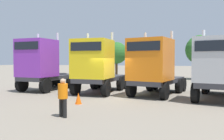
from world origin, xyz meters
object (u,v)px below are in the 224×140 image
Objects in this scene: semi_truck_yellow at (96,66)px; visitor_in_hivis at (63,95)px; traffic_cone_mid at (62,98)px; traffic_cone_near at (78,98)px; semi_truck_orange at (153,66)px; semi_truck_silver at (219,69)px; semi_truck_purple at (42,65)px.

visitor_in_hivis is (1.59, -6.75, -1.05)m from semi_truck_yellow.
traffic_cone_near is at bearing 15.60° from traffic_cone_mid.
semi_truck_orange is 0.91× the size of semi_truck_silver.
semi_truck_yellow is at bearing -142.79° from visitor_in_hivis.
semi_truck_orange is (3.98, 0.36, 0.00)m from semi_truck_yellow.
visitor_in_hivis is 2.65× the size of traffic_cone_mid.
traffic_cone_mid is (4.49, -4.18, -1.74)m from semi_truck_purple.
semi_truck_silver reaches higher than visitor_in_hivis.
semi_truck_silver is (3.92, -0.58, -0.08)m from semi_truck_orange.
traffic_cone_mid is at bearing -122.63° from visitor_in_hivis.
visitor_in_hivis is 3.17m from traffic_cone_mid.
semi_truck_yellow is (4.62, -0.03, -0.07)m from semi_truck_purple.
traffic_cone_near is at bearing -139.32° from visitor_in_hivis.
traffic_cone_mid is at bearing 48.28° from semi_truck_purple.
traffic_cone_near is (5.35, -3.94, -1.73)m from semi_truck_purple.
semi_truck_purple is at bearing -113.55° from visitor_in_hivis.
semi_truck_purple is at bearing -78.36° from semi_truck_orange.
semi_truck_orange reaches higher than visitor_in_hivis.
semi_truck_purple is 3.64× the size of visitor_in_hivis.
visitor_in_hivis is at bearing -73.30° from traffic_cone_near.
semi_truck_purple reaches higher than semi_truck_orange.
semi_truck_silver is (12.51, -0.24, -0.15)m from semi_truck_purple.
semi_truck_yellow reaches higher than traffic_cone_mid.
semi_truck_orange is (8.59, 0.33, -0.07)m from semi_truck_purple.
semi_truck_silver is 4.17× the size of visitor_in_hivis.
semi_truck_yellow is 7.01m from visitor_in_hivis.
visitor_in_hivis is 2.62× the size of traffic_cone_near.
semi_truck_purple is 9.55× the size of traffic_cone_near.
semi_truck_yellow is 0.89× the size of semi_truck_silver.
semi_truck_silver is 9.08m from traffic_cone_mid.
traffic_cone_near is 0.89m from traffic_cone_mid.
semi_truck_purple is at bearing 137.05° from traffic_cone_mid.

